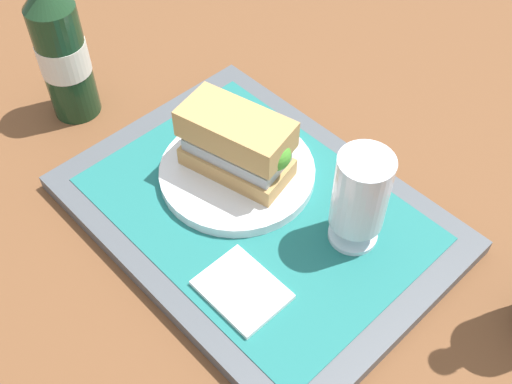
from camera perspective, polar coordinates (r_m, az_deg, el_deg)
ground_plane at (r=0.75m, az=-0.00°, el=-2.47°), size 3.00×3.00×0.00m
tray at (r=0.74m, az=-0.00°, el=-2.00°), size 0.44×0.32×0.02m
placemat at (r=0.73m, az=-0.00°, el=-1.49°), size 0.38×0.27×0.00m
plate at (r=0.76m, az=-1.74°, el=1.83°), size 0.19×0.19×0.01m
sandwich at (r=0.72m, az=-1.61°, el=4.39°), size 0.14×0.09×0.08m
beer_glass at (r=0.66m, az=9.55°, el=-0.31°), size 0.06×0.06×0.12m
napkin_folded at (r=0.66m, az=-1.29°, el=-8.96°), size 0.09×0.07×0.01m
second_bottle at (r=0.85m, az=-17.47°, el=12.47°), size 0.07×0.07×0.27m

